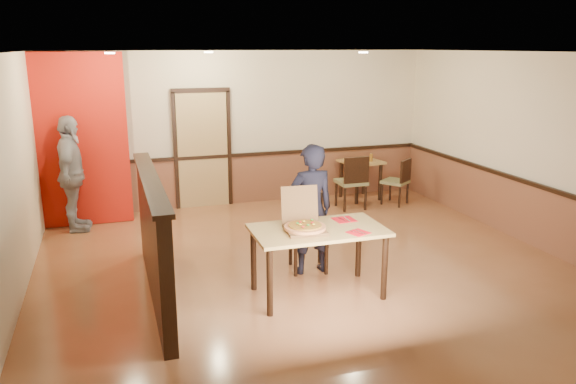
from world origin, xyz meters
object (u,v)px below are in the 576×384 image
object	(u,v)px
side_chair_left	(353,180)
passerby	(72,174)
diner_chair	(307,229)
side_table	(361,170)
main_table	(318,238)
side_chair_right	(399,180)
pizza_box	(304,225)
condiment	(371,158)
diner	(311,209)

from	to	relation	value
side_chair_left	passerby	size ratio (longest dim) A/B	0.53
diner_chair	side_table	xyz separation A→B (m)	(2.17, 2.98, 0.03)
main_table	side_chair_right	xyz separation A→B (m)	(2.83, 3.21, -0.24)
passerby	pizza_box	bearing A→B (deg)	-137.25
side_chair_right	side_table	world-z (taller)	side_chair_right
diner_chair	condiment	size ratio (longest dim) A/B	6.53
side_chair_left	diner	distance (m)	3.06
side_chair_left	pizza_box	size ratio (longest dim) A/B	1.78
diner_chair	passerby	world-z (taller)	passerby
side_table	passerby	bearing A→B (deg)	-175.80
side_chair_left	diner	world-z (taller)	diner
main_table	diner_chair	size ratio (longest dim) A/B	1.57
side_table	passerby	world-z (taller)	passerby
side_table	diner_chair	bearing A→B (deg)	-126.09
diner	side_table	bearing A→B (deg)	-128.12
main_table	side_table	world-z (taller)	main_table
diner_chair	diner	size ratio (longest dim) A/B	0.58
main_table	diner	world-z (taller)	diner
side_chair_right	main_table	bearing A→B (deg)	11.85
side_table	pizza_box	size ratio (longest dim) A/B	1.45
side_chair_left	side_table	distance (m)	0.77
side_chair_left	pizza_box	distance (m)	3.81
main_table	passerby	world-z (taller)	passerby
main_table	diner_chair	bearing A→B (deg)	79.10
side_chair_left	passerby	world-z (taller)	passerby
side_table	condiment	distance (m)	0.32
side_chair_right	pizza_box	size ratio (longest dim) A/B	1.56
side_table	condiment	xyz separation A→B (m)	(0.14, -0.13, 0.25)
diner_chair	passerby	bearing A→B (deg)	147.78
diner	side_chair_right	bearing A→B (deg)	-139.80
main_table	diner_chair	world-z (taller)	diner_chair
passerby	side_chair_left	bearing A→B (deg)	-87.92
condiment	main_table	bearing A→B (deg)	-123.96
main_table	side_chair_right	size ratio (longest dim) A/B	1.79
diner_chair	passerby	xyz separation A→B (m)	(-2.99, 2.60, 0.38)
diner	passerby	world-z (taller)	passerby
diner	passerby	bearing A→B (deg)	-45.92
side_chair_right	pizza_box	distance (m)	4.41
pizza_box	condiment	bearing A→B (deg)	59.17
side_chair_left	side_chair_right	size ratio (longest dim) A/B	1.14
main_table	side_table	size ratio (longest dim) A/B	1.91
pizza_box	condiment	size ratio (longest dim) A/B	3.67
side_chair_right	diner	bearing A→B (deg)	6.64
side_chair_left	condiment	bearing A→B (deg)	-139.91
side_chair_left	diner	size ratio (longest dim) A/B	0.58
side_chair_right	passerby	world-z (taller)	passerby
side_chair_left	diner	bearing A→B (deg)	55.66
diner	diner_chair	bearing A→B (deg)	-97.62
main_table	diner_chair	distance (m)	0.87
diner_chair	pizza_box	size ratio (longest dim) A/B	1.78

